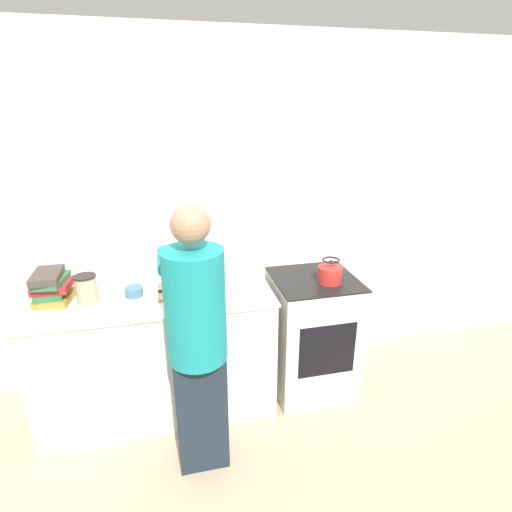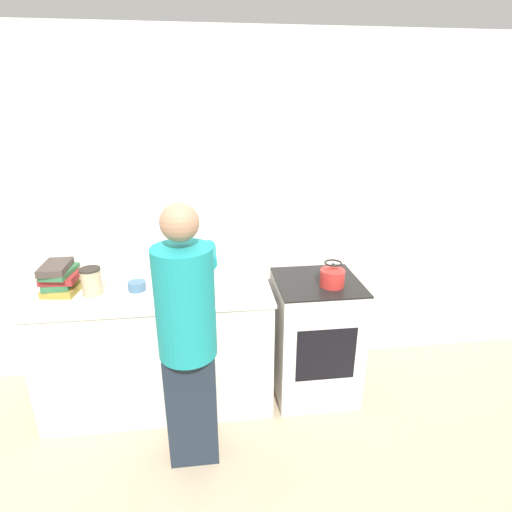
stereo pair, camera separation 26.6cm
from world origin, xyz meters
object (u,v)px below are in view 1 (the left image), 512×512
object	(u,v)px
cutting_board	(182,290)
bowl_prep	(134,291)
kettle	(330,273)
canister_jar	(86,289)
oven	(312,334)
knife	(175,289)
person	(197,337)

from	to	relation	value
cutting_board	bowl_prep	xyz separation A→B (m)	(-0.31, 0.01, 0.02)
bowl_prep	kettle	bearing A→B (deg)	-5.87
canister_jar	bowl_prep	bearing A→B (deg)	5.86
oven	knife	world-z (taller)	knife
oven	canister_jar	distance (m)	1.64
knife	bowl_prep	world-z (taller)	bowl_prep
canister_jar	person	bearing A→B (deg)	-40.76
oven	kettle	xyz separation A→B (m)	(0.07, -0.09, 0.53)
knife	kettle	xyz separation A→B (m)	(1.07, -0.13, 0.07)
knife	oven	bearing A→B (deg)	-7.35
knife	canister_jar	xyz separation A→B (m)	(-0.56, -0.02, 0.07)
knife	canister_jar	bearing A→B (deg)	176.96
cutting_board	bowl_prep	bearing A→B (deg)	177.76
kettle	bowl_prep	size ratio (longest dim) A/B	1.45
oven	knife	xyz separation A→B (m)	(-0.99, 0.04, 0.46)
knife	bowl_prep	size ratio (longest dim) A/B	2.02
knife	canister_jar	size ratio (longest dim) A/B	1.31
knife	bowl_prep	bearing A→B (deg)	172.86
cutting_board	canister_jar	bearing A→B (deg)	-178.39
person	cutting_board	world-z (taller)	person
cutting_board	canister_jar	world-z (taller)	canister_jar
oven	person	world-z (taller)	person
canister_jar	kettle	bearing A→B (deg)	-3.82
oven	bowl_prep	bearing A→B (deg)	177.69
person	cutting_board	distance (m)	0.58
knife	kettle	world-z (taller)	kettle
person	canister_jar	xyz separation A→B (m)	(-0.65, 0.56, 0.11)
person	oven	bearing A→B (deg)	30.62
person	knife	xyz separation A→B (m)	(-0.09, 0.58, 0.03)
oven	knife	bearing A→B (deg)	177.64
kettle	oven	bearing A→B (deg)	130.33
cutting_board	person	bearing A→B (deg)	-85.31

